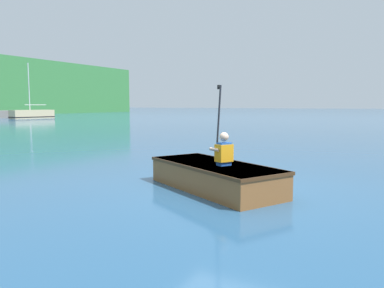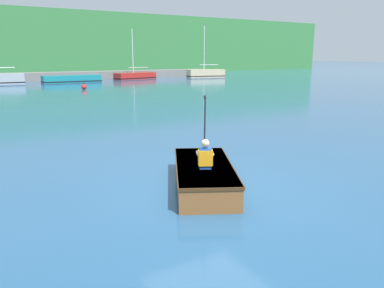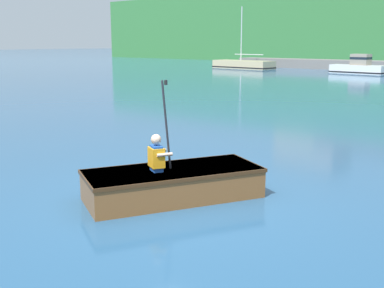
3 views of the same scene
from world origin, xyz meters
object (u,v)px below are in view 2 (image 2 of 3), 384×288
(moored_boat_dock_east_end, at_px, (206,73))
(person_paddler, at_px, (205,155))
(moored_boat_dock_east_inner, at_px, (72,79))
(moored_boat_dock_west_end, at_px, (135,76))
(channel_buoy, at_px, (84,87))
(rowboat_foreground, at_px, (204,174))

(moored_boat_dock_east_end, relative_size, person_paddler, 4.32)
(moored_boat_dock_east_inner, relative_size, moored_boat_dock_east_end, 0.93)
(moored_boat_dock_west_end, xyz_separation_m, moored_boat_dock_east_end, (9.37, -1.18, 0.12))
(moored_boat_dock_west_end, distance_m, person_paddler, 39.08)
(moored_boat_dock_west_end, relative_size, channel_buoy, 8.09)
(moored_boat_dock_west_end, height_order, moored_boat_dock_east_inner, moored_boat_dock_west_end)
(rowboat_foreground, bearing_deg, moored_boat_dock_east_end, 57.10)
(moored_boat_dock_east_inner, relative_size, rowboat_foreground, 1.88)
(moored_boat_dock_east_inner, xyz_separation_m, moored_boat_dock_east_end, (17.35, 0.69, 0.16))
(moored_boat_dock_west_end, relative_size, moored_boat_dock_east_inner, 0.98)
(moored_boat_dock_west_end, relative_size, person_paddler, 3.90)
(person_paddler, bearing_deg, moored_boat_dock_west_end, 69.73)
(moored_boat_dock_west_end, xyz_separation_m, moored_boat_dock_east_inner, (-7.97, -1.87, -0.04))
(moored_boat_dock_west_end, distance_m, channel_buoy, 14.41)
(moored_boat_dock_east_inner, bearing_deg, channel_buoy, -97.46)
(person_paddler, distance_m, channel_buoy, 25.93)
(rowboat_foreground, xyz_separation_m, person_paddler, (-0.15, -0.29, 0.52))
(person_paddler, bearing_deg, channel_buoy, 80.33)
(moored_boat_dock_west_end, distance_m, moored_boat_dock_east_inner, 8.19)
(moored_boat_dock_east_end, relative_size, channel_buoy, 8.96)
(moored_boat_dock_east_inner, distance_m, channel_buoy, 9.32)
(channel_buoy, bearing_deg, rowboat_foreground, -99.45)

